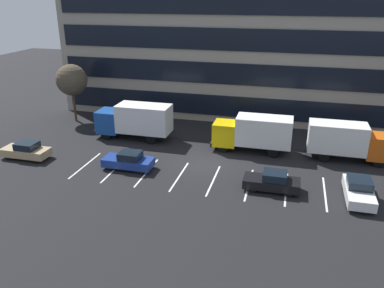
{
  "coord_description": "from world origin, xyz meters",
  "views": [
    {
      "loc": [
        6.71,
        -29.69,
        13.88
      ],
      "look_at": [
        -1.31,
        0.9,
        1.4
      ],
      "focal_mm": 36.29,
      "sensor_mm": 36.0,
      "label": 1
    }
  ],
  "objects_px": {
    "box_truck_yellow": "(254,132)",
    "bare_tree": "(72,80)",
    "sedan_black": "(272,182)",
    "sedan_tan": "(26,151)",
    "sedan_white": "(359,190)",
    "sedan_navy": "(129,161)",
    "box_truck_blue": "(135,120)",
    "box_truck_orange": "(348,140)"
  },
  "relations": [
    {
      "from": "sedan_tan",
      "to": "bare_tree",
      "type": "bearing_deg",
      "value": 97.44
    },
    {
      "from": "box_truck_blue",
      "to": "box_truck_orange",
      "type": "bearing_deg",
      "value": -0.9
    },
    {
      "from": "bare_tree",
      "to": "sedan_black",
      "type": "bearing_deg",
      "value": -26.28
    },
    {
      "from": "box_truck_yellow",
      "to": "sedan_white",
      "type": "xyz_separation_m",
      "value": [
        8.28,
        -7.16,
        -1.15
      ]
    },
    {
      "from": "sedan_white",
      "to": "sedan_tan",
      "type": "relative_size",
      "value": 1.04
    },
    {
      "from": "bare_tree",
      "to": "box_truck_blue",
      "type": "bearing_deg",
      "value": -22.28
    },
    {
      "from": "sedan_navy",
      "to": "sedan_white",
      "type": "bearing_deg",
      "value": -2.18
    },
    {
      "from": "sedan_black",
      "to": "sedan_navy",
      "type": "height_order",
      "value": "sedan_navy"
    },
    {
      "from": "bare_tree",
      "to": "sedan_white",
      "type": "bearing_deg",
      "value": -21.13
    },
    {
      "from": "sedan_navy",
      "to": "sedan_tan",
      "type": "xyz_separation_m",
      "value": [
        -9.69,
        -0.26,
        0.0
      ]
    },
    {
      "from": "sedan_black",
      "to": "sedan_tan",
      "type": "height_order",
      "value": "sedan_tan"
    },
    {
      "from": "sedan_navy",
      "to": "box_truck_orange",
      "type": "bearing_deg",
      "value": 20.29
    },
    {
      "from": "box_truck_yellow",
      "to": "sedan_tan",
      "type": "bearing_deg",
      "value": -160.76
    },
    {
      "from": "box_truck_yellow",
      "to": "sedan_black",
      "type": "distance_m",
      "value": 7.72
    },
    {
      "from": "box_truck_orange",
      "to": "box_truck_blue",
      "type": "bearing_deg",
      "value": 179.1
    },
    {
      "from": "box_truck_orange",
      "to": "sedan_navy",
      "type": "distance_m",
      "value": 18.95
    },
    {
      "from": "sedan_tan",
      "to": "box_truck_orange",
      "type": "bearing_deg",
      "value": 13.96
    },
    {
      "from": "sedan_navy",
      "to": "sedan_tan",
      "type": "relative_size",
      "value": 1.0
    },
    {
      "from": "sedan_navy",
      "to": "sedan_tan",
      "type": "bearing_deg",
      "value": -178.46
    },
    {
      "from": "sedan_navy",
      "to": "bare_tree",
      "type": "bearing_deg",
      "value": 136.52
    },
    {
      "from": "box_truck_blue",
      "to": "bare_tree",
      "type": "distance_m",
      "value": 9.99
    },
    {
      "from": "box_truck_blue",
      "to": "bare_tree",
      "type": "relative_size",
      "value": 1.18
    },
    {
      "from": "box_truck_yellow",
      "to": "sedan_black",
      "type": "height_order",
      "value": "box_truck_yellow"
    },
    {
      "from": "sedan_black",
      "to": "sedan_tan",
      "type": "bearing_deg",
      "value": 178.53
    },
    {
      "from": "box_truck_yellow",
      "to": "sedan_navy",
      "type": "height_order",
      "value": "box_truck_yellow"
    },
    {
      "from": "sedan_tan",
      "to": "box_truck_yellow",
      "type": "bearing_deg",
      "value": 19.24
    },
    {
      "from": "sedan_white",
      "to": "sedan_navy",
      "type": "relative_size",
      "value": 1.04
    },
    {
      "from": "sedan_black",
      "to": "box_truck_orange",
      "type": "bearing_deg",
      "value": 51.44
    },
    {
      "from": "sedan_black",
      "to": "sedan_white",
      "type": "distance_m",
      "value": 6.03
    },
    {
      "from": "box_truck_yellow",
      "to": "bare_tree",
      "type": "bearing_deg",
      "value": 168.96
    },
    {
      "from": "box_truck_orange",
      "to": "sedan_black",
      "type": "xyz_separation_m",
      "value": [
        -5.88,
        -7.37,
        -1.14
      ]
    },
    {
      "from": "box_truck_orange",
      "to": "bare_tree",
      "type": "distance_m",
      "value": 29.24
    },
    {
      "from": "sedan_tan",
      "to": "sedan_navy",
      "type": "bearing_deg",
      "value": 1.54
    },
    {
      "from": "sedan_black",
      "to": "sedan_navy",
      "type": "relative_size",
      "value": 0.99
    },
    {
      "from": "box_truck_blue",
      "to": "box_truck_orange",
      "type": "xyz_separation_m",
      "value": [
        19.93,
        -0.31,
        -0.15
      ]
    },
    {
      "from": "box_truck_blue",
      "to": "sedan_white",
      "type": "height_order",
      "value": "box_truck_blue"
    },
    {
      "from": "sedan_tan",
      "to": "bare_tree",
      "type": "relative_size",
      "value": 0.65
    },
    {
      "from": "sedan_navy",
      "to": "bare_tree",
      "type": "height_order",
      "value": "bare_tree"
    },
    {
      "from": "box_truck_blue",
      "to": "sedan_white",
      "type": "bearing_deg",
      "value": -20.61
    },
    {
      "from": "box_truck_blue",
      "to": "sedan_black",
      "type": "xyz_separation_m",
      "value": [
        14.06,
        -7.69,
        -1.29
      ]
    },
    {
      "from": "box_truck_blue",
      "to": "sedan_tan",
      "type": "height_order",
      "value": "box_truck_blue"
    },
    {
      "from": "box_truck_blue",
      "to": "sedan_black",
      "type": "relative_size",
      "value": 1.84
    }
  ]
}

